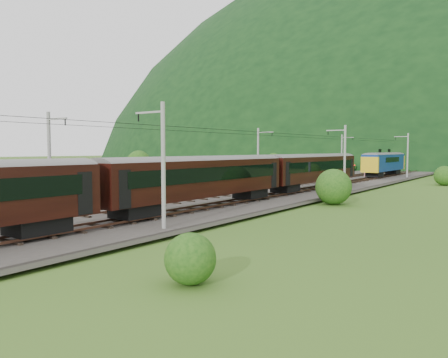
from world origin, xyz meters
The scene contains 14 objects.
ground centered at (0.00, 0.00, 0.00)m, with size 600.00×600.00×0.00m, color #345A1C.
railbed centered at (0.00, 10.00, 0.15)m, with size 14.00×220.00×0.30m, color #38332D.
track_left centered at (-2.40, 10.00, 0.37)m, with size 2.40×220.00×0.27m.
track_right centered at (2.40, 10.00, 0.37)m, with size 2.40×220.00×0.27m.
catenary_left centered at (-6.12, 32.00, 4.50)m, with size 2.54×192.28×8.00m.
catenary_right centered at (6.12, 32.00, 4.50)m, with size 2.54×192.28×8.00m.
overhead_wires centered at (0.00, 10.00, 7.10)m, with size 4.83×198.00×0.03m.
mountain_ridge centered at (-120.00, 300.00, 0.00)m, with size 336.00×280.00×132.00m, color black.
train centered at (2.40, -2.84, 3.51)m, with size 2.96×142.16×5.15m.
hazard_post_near centered at (-0.72, 61.39, 1.06)m, with size 0.16×0.16×1.53m, color red.
hazard_post_far centered at (0.22, 68.20, 1.09)m, with size 0.17×0.17×1.59m, color red.
signal centered at (-3.70, 64.41, 1.51)m, with size 0.23×0.23×2.06m.
vegetation_left centered at (-14.03, 27.10, 2.05)m, with size 12.34×150.18×5.90m.
vegetation_right centered at (11.67, 23.19, 1.36)m, with size 8.00×94.14×3.12m.
Camera 1 is at (25.35, -20.12, 5.30)m, focal length 35.00 mm.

